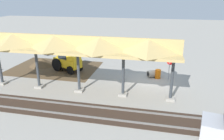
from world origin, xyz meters
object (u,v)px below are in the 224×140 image
(concrete_pipe, at_px, (154,74))
(stop_sign, at_px, (170,64))
(backhoe, at_px, (67,59))
(traffic_barrel, at_px, (158,74))

(concrete_pipe, bearing_deg, stop_sign, 153.67)
(stop_sign, distance_m, concrete_pipe, 2.13)
(concrete_pipe, bearing_deg, backhoe, -0.05)
(backhoe, xyz_separation_m, traffic_barrel, (-9.92, 0.25, -0.82))
(concrete_pipe, relative_size, traffic_barrel, 1.60)
(stop_sign, relative_size, concrete_pipe, 1.66)
(backhoe, xyz_separation_m, concrete_pipe, (-9.48, 0.01, -0.91))
(backhoe, height_order, traffic_barrel, backhoe)
(stop_sign, bearing_deg, backhoe, -3.83)
(stop_sign, relative_size, backhoe, 0.47)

